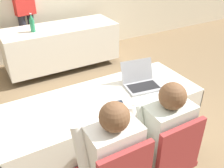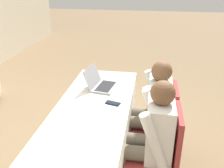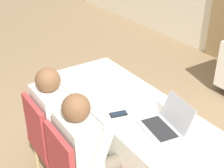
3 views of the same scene
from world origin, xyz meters
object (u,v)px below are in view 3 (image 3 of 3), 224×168
Objects in this scene: laptop at (165,124)px; chair_near_left at (52,138)px; person_checkered_shirt at (61,119)px; person_white_shirt at (88,150)px; cell_phone at (118,114)px.

chair_near_left is (-0.68, -0.66, -0.30)m from laptop.
person_checkered_shirt is 1.00× the size of person_white_shirt.
person_checkered_shirt is 0.47m from person_white_shirt.
laptop is at bearing -110.11° from person_white_shirt.
person_checkered_shirt reaches higher than cell_phone.
cell_phone is at bearing -130.69° from person_checkered_shirt.
cell_phone is at bearing -123.97° from chair_near_left.
person_white_shirt reaches higher than laptop.
person_white_shirt reaches higher than chair_near_left.
person_checkered_shirt reaches higher than chair_near_left.
cell_phone is at bearing -68.06° from person_white_shirt.
person_white_shirt reaches higher than cell_phone.
cell_phone is 0.63m from chair_near_left.
laptop is 0.61m from person_white_shirt.
laptop is 0.99m from chair_near_left.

